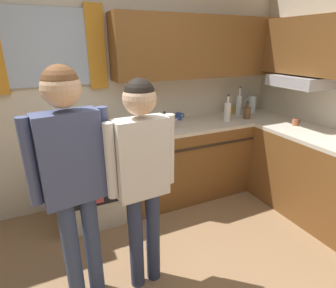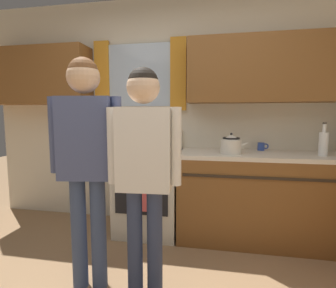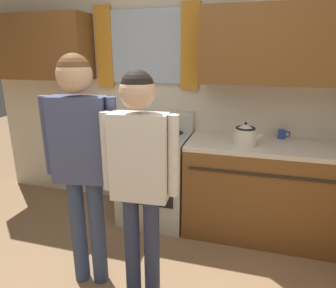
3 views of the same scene
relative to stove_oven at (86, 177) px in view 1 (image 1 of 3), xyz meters
name	(u,v)px [view 1 (image 1 of 3)]	position (x,y,z in m)	size (l,w,h in m)	color
back_wall_unit	(99,75)	(0.29, 0.28, 1.00)	(4.60, 0.42, 2.60)	beige
kitchen_counter_run	(250,166)	(1.77, -0.47, -0.02)	(2.19, 2.20, 0.90)	brown
stove_oven	(86,177)	(0.00, 0.00, 0.00)	(0.66, 0.67, 1.10)	beige
bottle_squat_brown	(247,112)	(1.98, -0.10, 0.51)	(0.08, 0.08, 0.21)	brown
bottle_tall_clear	(239,105)	(1.99, 0.08, 0.57)	(0.07, 0.07, 0.37)	silver
bottle_milk_white	(227,111)	(1.69, -0.08, 0.55)	(0.08, 0.08, 0.31)	white
mug_mustard_yellow	(232,110)	(1.98, 0.21, 0.48)	(0.12, 0.08, 0.09)	gold
cup_terracotta	(296,122)	(2.28, -0.57, 0.47)	(0.11, 0.07, 0.08)	#B76642
mug_cobalt_blue	(179,116)	(1.19, 0.21, 0.48)	(0.11, 0.07, 0.08)	#2D479E
stovetop_kettle	(165,121)	(0.86, -0.11, 0.53)	(0.27, 0.20, 0.21)	silver
water_pitcher	(251,104)	(2.27, 0.16, 0.54)	(0.19, 0.11, 0.22)	silver
adult_left	(72,167)	(-0.19, -1.02, 0.59)	(0.51, 0.23, 1.67)	#38476B
adult_in_plaid	(142,166)	(0.25, -1.08, 0.53)	(0.49, 0.21, 1.58)	#2D3856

